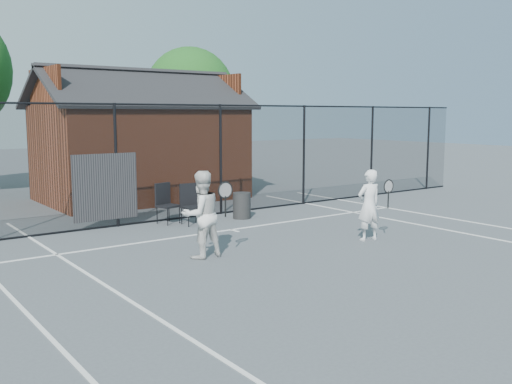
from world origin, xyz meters
TOP-DOWN VIEW (x-y plane):
  - ground at (0.00, 0.00)m, footprint 80.00×80.00m
  - court_lines at (0.00, -1.32)m, footprint 11.02×18.00m
  - fence at (-0.30, 5.00)m, footprint 22.04×3.00m
  - clubhouse at (0.50, 9.00)m, footprint 6.50×4.36m
  - tree_right at (5.50, 14.50)m, footprint 3.97×3.97m
  - player_front at (1.78, 0.30)m, footprint 0.72×0.56m
  - player_back at (-1.92, 1.15)m, footprint 0.91×0.68m
  - chair_left at (-0.83, 4.60)m, footprint 0.58×0.60m
  - chair_right at (-0.43, 4.10)m, footprint 0.51×0.53m
  - waste_bin at (1.07, 4.10)m, footprint 0.51×0.51m

SIDE VIEW (x-z plane):
  - ground at x=0.00m, z-range 0.00..0.00m
  - court_lines at x=0.00m, z-range 0.00..0.01m
  - waste_bin at x=1.07m, z-range 0.00..0.69m
  - chair_right at x=-0.43m, z-range 0.00..0.99m
  - chair_left at x=-0.83m, z-range 0.00..0.99m
  - player_front at x=1.78m, z-range 0.00..1.55m
  - player_back at x=-1.92m, z-range 0.00..1.67m
  - fence at x=-0.30m, z-range -0.05..2.95m
  - clubhouse at x=0.50m, z-range -0.49..3.70m
  - tree_right at x=5.50m, z-range 0.86..6.56m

